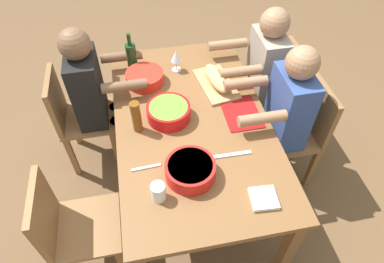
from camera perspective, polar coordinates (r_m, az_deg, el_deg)
The scene contains 22 objects.
ground_plane at distance 2.77m, azimuth 0.00°, elevation -8.78°, with size 8.00×8.00×0.00m, color brown.
dining_table at distance 2.25m, azimuth 0.00°, elevation 0.47°, with size 1.69×0.98×0.74m.
chair_far_left at distance 2.90m, azimuth 14.21°, elevation 7.01°, with size 0.40×0.40×0.85m.
diner_far_left at distance 2.71m, azimuth 11.41°, elevation 10.06°, with size 0.41×0.53×1.20m.
chair_far_center at distance 2.61m, azimuth 17.76°, elevation 0.38°, with size 0.40×0.40×0.85m.
diner_far_center at distance 2.39m, azimuth 14.98°, elevation 3.25°, with size 0.41×0.53×1.20m.
chair_near_left at distance 2.73m, azimuth -18.94°, elevation 2.58°, with size 0.40×0.40×0.85m.
diner_near_left at distance 2.57m, azimuth -16.09°, elevation 6.57°, with size 0.41×0.53×1.20m.
chair_near_right at distance 2.17m, azimuth -19.75°, elevation -14.75°, with size 0.40×0.40×0.85m.
serving_bowl_greens at distance 2.47m, azimuth -7.93°, elevation 9.07°, with size 0.27×0.27×0.09m.
serving_bowl_salad at distance 2.18m, azimuth -3.95°, elevation 3.39°, with size 0.28×0.28×0.10m.
serving_bowl_pasta at distance 1.87m, azimuth -0.29°, elevation -6.38°, with size 0.28×0.28×0.10m.
cutting_board at distance 2.45m, azimuth 4.06°, elevation 7.94°, with size 0.40×0.22×0.02m, color tan.
bread_loaf at distance 2.41m, azimuth 4.13°, elevation 8.94°, with size 0.32×0.11×0.09m, color tan.
wine_bottle at distance 2.58m, azimuth -10.13°, elevation 12.39°, with size 0.08×0.08×0.29m.
beer_bottle at distance 2.09m, azimuth -9.34°, elevation 2.44°, with size 0.06×0.06×0.22m, color brown.
wine_glass at distance 2.52m, azimuth -2.70°, elevation 12.39°, with size 0.08×0.08×0.17m.
placemat_far_center at distance 2.26m, azimuth 8.27°, elevation 3.14°, with size 0.32×0.23×0.01m, color maroon.
cup_near_right at distance 1.80m, azimuth -5.67°, elevation -10.07°, with size 0.08×0.08×0.11m, color white.
fork_near_right at distance 1.96m, azimuth -7.72°, elevation -6.01°, with size 0.02×0.17×0.01m, color silver.
carving_knife at distance 2.01m, azimuth 6.79°, elevation -3.87°, with size 0.23×0.02×0.01m, color silver.
napkin_stack at distance 1.86m, azimuth 11.94°, elevation -10.94°, with size 0.14×0.14×0.02m, color white.
Camera 1 is at (1.50, -0.29, 2.31)m, focal length 31.75 mm.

